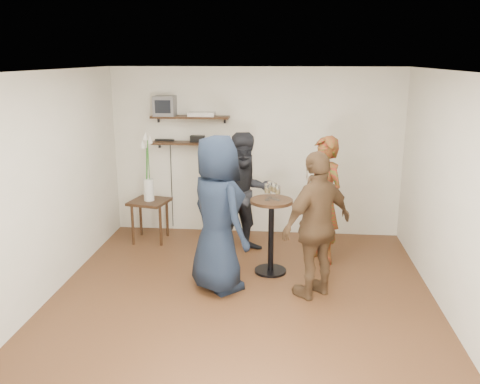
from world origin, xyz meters
name	(u,v)px	position (x,y,z in m)	size (l,w,h in m)	color
room	(241,194)	(0.00, 0.00, 1.30)	(4.58, 5.08, 2.68)	#492A17
shelf_upper	(190,117)	(-1.00, 2.38, 1.85)	(1.20, 0.25, 0.04)	black
shelf_lower	(191,143)	(-1.00, 2.38, 1.45)	(1.20, 0.25, 0.04)	black
crt_monitor	(165,106)	(-1.38, 2.38, 2.02)	(0.32, 0.30, 0.30)	#59595B
dvd_deck	(202,114)	(-0.82, 2.38, 1.90)	(0.40, 0.24, 0.06)	silver
radio	(198,139)	(-0.89, 2.38, 1.52)	(0.22, 0.10, 0.10)	black
power_strip	(165,140)	(-1.42, 2.42, 1.48)	(0.30, 0.05, 0.03)	black
side_table	(150,207)	(-1.58, 1.94, 0.53)	(0.64, 0.64, 0.64)	black
vase_lilies	(148,179)	(-1.58, 1.94, 0.97)	(0.20, 0.21, 1.07)	silver
drinks_table	(271,226)	(0.30, 0.91, 0.64)	(0.54, 0.54, 0.99)	black
wine_glass_fl	(267,189)	(0.25, 0.87, 1.13)	(0.07, 0.07, 0.21)	silver
wine_glass_fr	(278,191)	(0.38, 0.88, 1.12)	(0.06, 0.06, 0.19)	silver
wine_glass_bl	(270,187)	(0.28, 0.98, 1.14)	(0.07, 0.07, 0.22)	silver
wine_glass_br	(275,188)	(0.34, 0.92, 1.13)	(0.07, 0.07, 0.21)	silver
person_plaid	(323,200)	(0.99, 1.36, 0.87)	(0.63, 0.42, 1.74)	#A11216
person_dark	(246,193)	(-0.08, 1.63, 0.87)	(0.84, 0.66, 1.73)	black
person_navy	(218,214)	(-0.31, 0.38, 0.94)	(0.92, 0.60, 1.89)	black
person_brown	(317,225)	(0.85, 0.30, 0.87)	(1.02, 0.42, 1.73)	#4E3621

